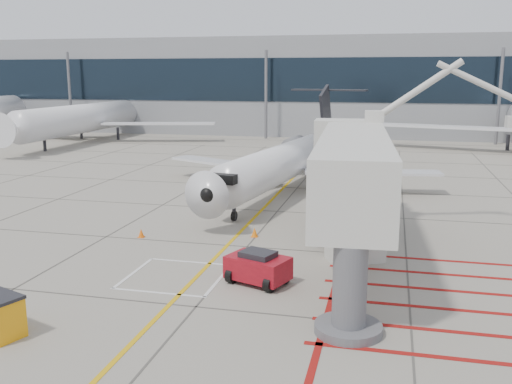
# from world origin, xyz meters

# --- Properties ---
(ground_plane) EXTENTS (260.00, 260.00, 0.00)m
(ground_plane) POSITION_xyz_m (0.00, 0.00, 0.00)
(ground_plane) COLOR gray
(ground_plane) RESTS_ON ground
(regional_jet) EXTENTS (27.21, 32.25, 7.63)m
(regional_jet) POSITION_xyz_m (-1.07, 15.78, 3.81)
(regional_jet) COLOR silver
(regional_jet) RESTS_ON ground_plane
(jet_bridge) EXTENTS (10.84, 20.83, 8.11)m
(jet_bridge) POSITION_xyz_m (5.44, 2.02, 4.05)
(jet_bridge) COLOR silver
(jet_bridge) RESTS_ON ground_plane
(pushback_tug) EXTENTS (2.95, 2.38, 1.49)m
(pushback_tug) POSITION_xyz_m (1.74, -0.94, 0.74)
(pushback_tug) COLOR maroon
(pushback_tug) RESTS_ON ground_plane
(baggage_cart) EXTENTS (1.99, 1.44, 1.15)m
(baggage_cart) POSITION_xyz_m (4.39, 5.25, 0.58)
(baggage_cart) COLOR #525257
(baggage_cart) RESTS_ON ground_plane
(ground_power_unit) EXTENTS (2.96, 2.42, 2.03)m
(ground_power_unit) POSITION_xyz_m (5.56, 3.11, 1.02)
(ground_power_unit) COLOR beige
(ground_power_unit) RESTS_ON ground_plane
(cone_nose) EXTENTS (0.34, 0.34, 0.48)m
(cone_nose) POSITION_xyz_m (-6.08, 4.36, 0.24)
(cone_nose) COLOR orange
(cone_nose) RESTS_ON ground_plane
(cone_side) EXTENTS (0.37, 0.37, 0.52)m
(cone_side) POSITION_xyz_m (-0.05, 5.89, 0.26)
(cone_side) COLOR orange
(cone_side) RESTS_ON ground_plane
(terminal_building) EXTENTS (180.00, 28.00, 14.00)m
(terminal_building) POSITION_xyz_m (10.00, 70.00, 7.00)
(terminal_building) COLOR gray
(terminal_building) RESTS_ON ground_plane
(terminal_glass_band) EXTENTS (180.00, 0.10, 6.00)m
(terminal_glass_band) POSITION_xyz_m (10.00, 55.95, 8.00)
(terminal_glass_band) COLOR black
(terminal_glass_band) RESTS_ON ground_plane
(bg_aircraft_b) EXTENTS (33.18, 36.87, 11.06)m
(bg_aircraft_b) POSITION_xyz_m (-32.11, 46.00, 5.53)
(bg_aircraft_b) COLOR silver
(bg_aircraft_b) RESTS_ON ground_plane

